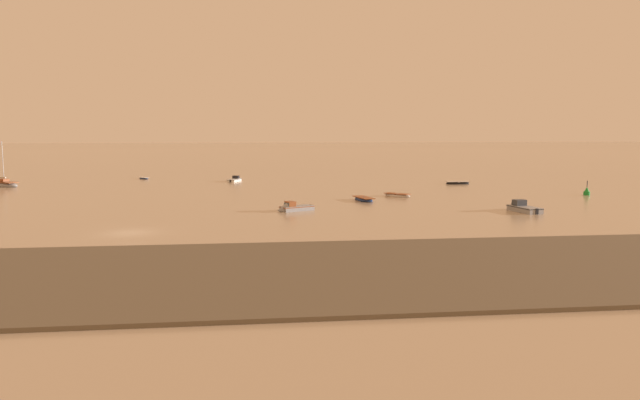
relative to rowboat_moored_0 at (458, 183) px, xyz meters
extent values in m
plane|color=tan|center=(-47.67, -45.27, -0.18)|extent=(800.00, 800.00, 0.00)
cube|color=brown|center=(-51.25, -62.93, -0.05)|extent=(274.17, 20.09, 0.26)
ellipsoid|color=black|center=(0.00, 0.00, -0.03)|extent=(4.25, 1.47, 0.67)
cube|color=silver|center=(0.00, 0.00, 0.25)|extent=(3.91, 1.44, 0.09)
cube|color=silver|center=(0.00, 0.00, 0.15)|extent=(0.27, 1.31, 0.07)
cube|color=white|center=(-39.33, 9.53, -0.01)|extent=(2.65, 3.80, 0.69)
cone|color=white|center=(-38.65, 11.23, -0.01)|extent=(1.69, 1.53, 1.38)
cube|color=black|center=(-39.31, 9.56, 0.25)|extent=(2.71, 3.88, 0.08)
cube|color=black|center=(-39.01, 10.30, 0.60)|extent=(1.33, 1.19, 0.54)
cube|color=#384751|center=(-38.86, 10.70, 0.64)|extent=(1.04, 0.57, 0.43)
cube|color=black|center=(-39.96, 7.94, 0.09)|extent=(0.34, 0.30, 0.49)
ellipsoid|color=navy|center=(-56.95, 17.69, -0.08)|extent=(2.55, 2.95, 0.46)
cube|color=silver|center=(-56.95, 17.69, 0.12)|extent=(2.39, 2.75, 0.06)
cube|color=silver|center=(-56.95, 17.69, 0.05)|extent=(0.84, 0.68, 0.05)
ellipsoid|color=white|center=(-15.55, -18.43, -0.04)|extent=(3.88, 3.92, 0.65)
cube|color=brown|center=(-15.55, -18.43, 0.24)|extent=(3.63, 3.66, 0.09)
cube|color=brown|center=(-15.55, -18.43, 0.14)|extent=(1.08, 1.07, 0.06)
ellipsoid|color=gray|center=(-78.11, 4.61, 0.06)|extent=(7.23, 5.54, 1.23)
cube|color=brown|center=(-78.11, 4.61, 0.55)|extent=(6.20, 4.80, 0.12)
cube|color=brown|center=(-77.80, 4.43, 0.90)|extent=(2.09, 1.92, 0.44)
cylinder|color=#B7BABF|center=(-77.56, 4.28, 4.04)|extent=(0.12, 0.12, 6.74)
cube|color=gray|center=(-31.02, -31.72, 0.01)|extent=(4.18, 3.11, 0.76)
cone|color=gray|center=(-32.85, -32.59, 0.01)|extent=(1.75, 1.90, 1.52)
cube|color=brown|center=(-31.06, -31.74, 0.29)|extent=(4.27, 3.18, 0.08)
cube|color=brown|center=(-31.86, -32.11, 0.68)|extent=(1.36, 1.49, 0.59)
cube|color=#384751|center=(-32.28, -32.31, 0.73)|extent=(0.69, 1.13, 0.47)
cube|color=black|center=(-29.32, -30.91, 0.12)|extent=(0.34, 0.38, 0.54)
ellipsoid|color=navy|center=(-21.32, -22.90, -0.02)|extent=(2.62, 4.79, 0.72)
cube|color=brown|center=(-21.32, -22.90, 0.29)|extent=(2.50, 4.43, 0.10)
cube|color=brown|center=(-21.32, -22.90, 0.18)|extent=(1.43, 0.62, 0.07)
cube|color=gray|center=(-4.85, -36.02, 0.03)|extent=(2.59, 4.66, 0.87)
cone|color=gray|center=(-5.26, -33.75, 0.03)|extent=(1.96, 1.67, 1.74)
cube|color=#33383F|center=(-4.85, -35.97, 0.36)|extent=(2.64, 4.77, 0.10)
cube|color=#33383F|center=(-5.03, -34.98, 0.81)|extent=(1.54, 1.29, 0.67)
cube|color=#384751|center=(-5.13, -34.46, 0.85)|extent=(1.34, 0.47, 0.54)
cube|color=black|center=(-4.46, -38.14, 0.16)|extent=(0.39, 0.33, 0.62)
cylinder|color=#198C2D|center=(12.38, -19.97, -0.01)|extent=(0.90, 0.90, 0.70)
cone|color=#198C2D|center=(12.38, -19.97, 0.69)|extent=(0.72, 0.72, 0.70)
cylinder|color=black|center=(12.38, -19.97, 1.49)|extent=(0.10, 0.10, 0.90)
camera|label=1|loc=(-36.64, -101.50, 9.26)|focal=33.57mm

